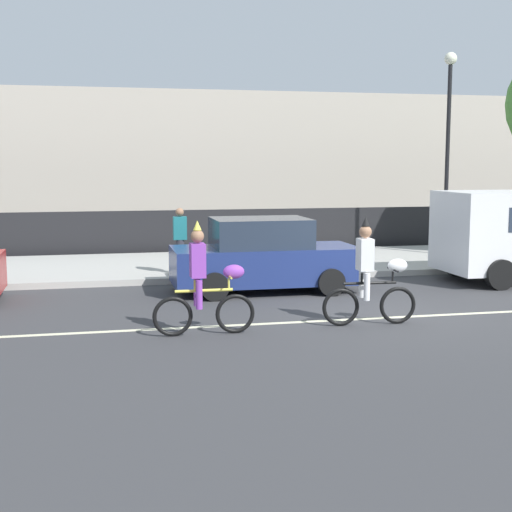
{
  "coord_description": "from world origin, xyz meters",
  "views": [
    {
      "loc": [
        -5.21,
        -12.61,
        2.86
      ],
      "look_at": [
        -2.15,
        1.2,
        1.0
      ],
      "focal_mm": 50.0,
      "sensor_mm": 36.0,
      "label": 1
    }
  ],
  "objects": [
    {
      "name": "ground_plane",
      "position": [
        0.0,
        0.0,
        0.0
      ],
      "size": [
        80.0,
        80.0,
        0.0
      ],
      "primitive_type": "plane",
      "color": "#38383A"
    },
    {
      "name": "road_centre_line",
      "position": [
        0.0,
        -0.5,
        0.0
      ],
      "size": [
        36.0,
        0.14,
        0.01
      ],
      "primitive_type": "cube",
      "color": "beige",
      "rests_on": "ground"
    },
    {
      "name": "sidewalk_curb",
      "position": [
        0.0,
        6.5,
        0.07
      ],
      "size": [
        60.0,
        5.0,
        0.15
      ],
      "primitive_type": "cube",
      "color": "#ADAAA3",
      "rests_on": "ground"
    },
    {
      "name": "fence_line",
      "position": [
        0.0,
        9.4,
        0.7
      ],
      "size": [
        40.0,
        0.08,
        1.4
      ],
      "primitive_type": "cube",
      "color": "black",
      "rests_on": "ground"
    },
    {
      "name": "building_backdrop",
      "position": [
        2.12,
        18.0,
        2.77
      ],
      "size": [
        28.0,
        8.0,
        5.55
      ],
      "primitive_type": "cube",
      "color": "#B2A899",
      "rests_on": "ground"
    },
    {
      "name": "parade_cyclist_purple",
      "position": [
        -3.52,
        -1.06,
        0.84
      ],
      "size": [
        1.72,
        0.5,
        1.92
      ],
      "color": "black",
      "rests_on": "ground"
    },
    {
      "name": "parade_cyclist_zebra",
      "position": [
        -0.56,
        -0.96,
        0.84
      ],
      "size": [
        1.72,
        0.5,
        1.92
      ],
      "color": "black",
      "rests_on": "ground"
    },
    {
      "name": "parked_car_navy",
      "position": [
        -1.65,
        2.68,
        0.78
      ],
      "size": [
        4.1,
        1.92,
        1.64
      ],
      "color": "navy",
      "rests_on": "ground"
    },
    {
      "name": "street_lamp_post",
      "position": [
        4.81,
        6.71,
        3.99
      ],
      "size": [
        0.36,
        0.36,
        5.86
      ],
      "color": "black",
      "rests_on": "sidewalk_curb"
    },
    {
      "name": "pedestrian_onlooker",
      "position": [
        -3.29,
        4.6,
        1.01
      ],
      "size": [
        0.32,
        0.2,
        1.62
      ],
      "color": "#33333D",
      "rests_on": "sidewalk_curb"
    }
  ]
}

